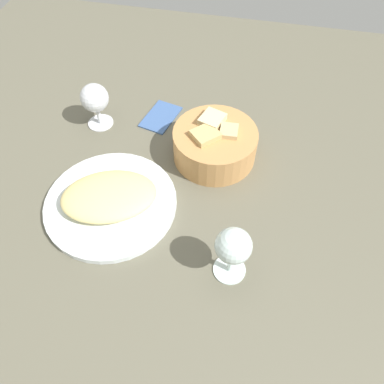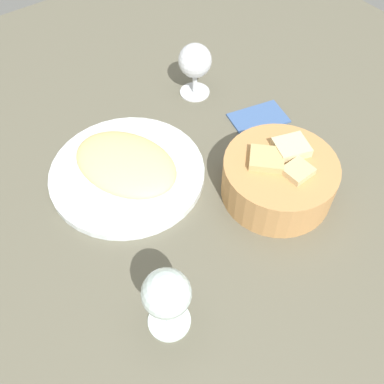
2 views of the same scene
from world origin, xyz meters
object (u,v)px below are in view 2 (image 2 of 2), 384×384
(bread_basket, at_px, (279,177))
(wine_glass_near, at_px, (167,296))
(folded_napkin, at_px, (259,117))
(wine_glass_far, at_px, (195,63))
(plate, at_px, (127,173))

(bread_basket, xyz_separation_m, wine_glass_near, (0.08, -0.28, 0.04))
(wine_glass_near, xyz_separation_m, folded_napkin, (-0.24, 0.38, -0.08))
(bread_basket, bearing_deg, wine_glass_far, 170.80)
(plate, height_order, wine_glass_near, wine_glass_near)
(folded_napkin, bearing_deg, bread_basket, -109.72)
(wine_glass_far, bearing_deg, wine_glass_near, -41.03)
(plate, bearing_deg, bread_basket, 45.20)
(plate, bearing_deg, folded_napkin, 84.17)
(plate, relative_size, wine_glass_near, 2.23)
(bread_basket, height_order, folded_napkin, bread_basket)
(plate, relative_size, bread_basket, 1.46)
(plate, xyz_separation_m, folded_napkin, (0.03, 0.29, -0.00))
(wine_glass_far, xyz_separation_m, folded_napkin, (0.14, 0.05, -0.07))
(wine_glass_near, distance_m, folded_napkin, 0.46)
(plate, relative_size, wine_glass_far, 2.43)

